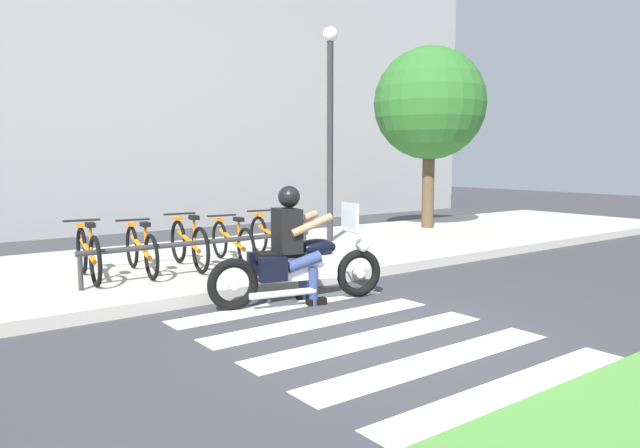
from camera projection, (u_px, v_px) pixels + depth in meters
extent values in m
plane|color=#38383D|center=(385.00, 335.00, 5.89)|extent=(48.00, 48.00, 0.00)
cube|color=#4C8C38|center=(634.00, 416.00, 3.97)|extent=(24.00, 1.10, 0.08)
cube|color=#B7B2A8|center=(194.00, 265.00, 9.36)|extent=(24.00, 4.40, 0.15)
cube|color=white|center=(513.00, 389.00, 4.51)|extent=(2.80, 0.40, 0.01)
cube|color=white|center=(434.00, 361.00, 5.14)|extent=(2.80, 0.40, 0.01)
cube|color=white|center=(372.00, 338.00, 5.78)|extent=(2.80, 0.40, 0.01)
cube|color=white|center=(322.00, 320.00, 6.41)|extent=(2.80, 0.40, 0.01)
cube|color=white|center=(282.00, 306.00, 7.05)|extent=(2.80, 0.40, 0.01)
torus|color=black|center=(359.00, 273.00, 7.49)|extent=(0.62, 0.24, 0.61)
cylinder|color=silver|center=(359.00, 273.00, 7.49)|extent=(0.13, 0.12, 0.11)
torus|color=black|center=(233.00, 284.00, 6.83)|extent=(0.62, 0.24, 0.61)
cylinder|color=silver|center=(233.00, 284.00, 6.83)|extent=(0.13, 0.12, 0.11)
cube|color=silver|center=(299.00, 267.00, 7.14)|extent=(0.94, 0.47, 0.28)
ellipsoid|color=black|center=(316.00, 248.00, 7.21)|extent=(0.57, 0.39, 0.22)
cube|color=black|center=(281.00, 256.00, 7.03)|extent=(0.61, 0.40, 0.10)
cube|color=black|center=(261.00, 263.00, 7.17)|extent=(0.34, 0.19, 0.28)
cube|color=black|center=(273.00, 269.00, 6.77)|extent=(0.34, 0.19, 0.28)
cylinder|color=silver|center=(347.00, 230.00, 7.36)|extent=(0.17, 0.61, 0.03)
sphere|color=white|center=(363.00, 245.00, 7.47)|extent=(0.18, 0.18, 0.18)
cube|color=silver|center=(350.00, 216.00, 7.35)|extent=(0.13, 0.40, 0.32)
cylinder|color=silver|center=(283.00, 293.00, 6.90)|extent=(0.81, 0.26, 0.08)
cube|color=black|center=(287.00, 230.00, 7.03)|extent=(0.34, 0.45, 0.52)
sphere|color=black|center=(289.00, 197.00, 7.00)|extent=(0.26, 0.26, 0.26)
cylinder|color=#9E7051|center=(298.00, 221.00, 7.31)|extent=(0.53, 0.20, 0.26)
cylinder|color=#9E7051|center=(312.00, 225.00, 6.91)|extent=(0.53, 0.20, 0.26)
cylinder|color=navy|center=(294.00, 258.00, 7.28)|extent=(0.46, 0.24, 0.24)
cylinder|color=navy|center=(303.00, 281.00, 7.36)|extent=(0.11, 0.11, 0.45)
cube|color=black|center=(306.00, 296.00, 7.40)|extent=(0.26, 0.15, 0.08)
cylinder|color=navy|center=(304.00, 262.00, 6.99)|extent=(0.46, 0.24, 0.24)
cylinder|color=navy|center=(313.00, 286.00, 7.07)|extent=(0.11, 0.11, 0.45)
cube|color=black|center=(316.00, 301.00, 7.10)|extent=(0.26, 0.15, 0.08)
torus|color=black|center=(82.00, 251.00, 8.17)|extent=(0.12, 0.65, 0.64)
torus|color=black|center=(95.00, 261.00, 7.34)|extent=(0.12, 0.65, 0.64)
cylinder|color=orange|center=(88.00, 251.00, 7.75)|extent=(0.15, 0.87, 0.24)
cylinder|color=orange|center=(91.00, 240.00, 7.52)|extent=(0.04, 0.04, 0.39)
cube|color=black|center=(90.00, 225.00, 7.50)|extent=(0.12, 0.21, 0.06)
cylinder|color=black|center=(82.00, 220.00, 8.04)|extent=(0.48, 0.08, 0.03)
cube|color=orange|center=(81.00, 225.00, 8.13)|extent=(0.11, 0.29, 0.04)
torus|color=black|center=(132.00, 247.00, 8.62)|extent=(0.11, 0.61, 0.61)
torus|color=black|center=(151.00, 257.00, 7.73)|extent=(0.11, 0.61, 0.61)
cylinder|color=orange|center=(141.00, 247.00, 8.17)|extent=(0.16, 0.93, 0.25)
cylinder|color=orange|center=(146.00, 238.00, 7.93)|extent=(0.04, 0.04, 0.37)
cube|color=black|center=(145.00, 224.00, 7.91)|extent=(0.12, 0.21, 0.06)
cylinder|color=black|center=(133.00, 220.00, 8.49)|extent=(0.48, 0.08, 0.03)
cube|color=orange|center=(131.00, 224.00, 8.58)|extent=(0.11, 0.29, 0.04)
torus|color=black|center=(178.00, 242.00, 9.02)|extent=(0.12, 0.65, 0.65)
torus|color=black|center=(201.00, 250.00, 8.18)|extent=(0.12, 0.65, 0.65)
cylinder|color=orange|center=(189.00, 241.00, 8.59)|extent=(0.15, 0.89, 0.24)
cylinder|color=orange|center=(194.00, 232.00, 8.36)|extent=(0.04, 0.04, 0.40)
cube|color=black|center=(194.00, 217.00, 8.34)|extent=(0.12, 0.21, 0.06)
cylinder|color=black|center=(180.00, 214.00, 8.89)|extent=(0.48, 0.08, 0.03)
cube|color=orange|center=(178.00, 218.00, 8.98)|extent=(0.11, 0.29, 0.04)
torus|color=black|center=(220.00, 239.00, 9.47)|extent=(0.11, 0.59, 0.59)
torus|color=black|center=(246.00, 248.00, 8.58)|extent=(0.11, 0.59, 0.59)
cylinder|color=orange|center=(232.00, 240.00, 9.02)|extent=(0.16, 0.93, 0.25)
cylinder|color=orange|center=(239.00, 232.00, 8.78)|extent=(0.04, 0.04, 0.36)
cube|color=black|center=(239.00, 219.00, 8.76)|extent=(0.12, 0.21, 0.06)
cylinder|color=black|center=(222.00, 215.00, 9.33)|extent=(0.48, 0.08, 0.03)
cube|color=orange|center=(219.00, 219.00, 9.43)|extent=(0.11, 0.29, 0.04)
torus|color=black|center=(259.00, 235.00, 9.86)|extent=(0.12, 0.63, 0.63)
torus|color=black|center=(286.00, 242.00, 9.03)|extent=(0.12, 0.63, 0.63)
cylinder|color=orange|center=(272.00, 235.00, 9.44)|extent=(0.15, 0.87, 0.24)
cylinder|color=orange|center=(278.00, 226.00, 9.21)|extent=(0.04, 0.04, 0.38)
cube|color=black|center=(278.00, 214.00, 9.19)|extent=(0.12, 0.21, 0.06)
cylinder|color=black|center=(261.00, 211.00, 9.73)|extent=(0.48, 0.08, 0.03)
cube|color=orange|center=(258.00, 215.00, 9.82)|extent=(0.11, 0.29, 0.04)
cylinder|color=#333338|center=(206.00, 242.00, 8.15)|extent=(3.43, 0.07, 0.07)
cylinder|color=#333338|center=(80.00, 272.00, 7.18)|extent=(0.06, 0.06, 0.45)
cylinder|color=#333338|center=(305.00, 247.00, 9.17)|extent=(0.06, 0.06, 0.45)
cylinder|color=#2D2D33|center=(330.00, 147.00, 11.27)|extent=(0.12, 0.12, 3.91)
sphere|color=white|center=(330.00, 34.00, 11.04)|extent=(0.28, 0.28, 0.28)
cylinder|color=brown|center=(428.00, 189.00, 13.57)|extent=(0.28, 0.28, 2.08)
sphere|color=#2D6B28|center=(430.00, 103.00, 13.36)|extent=(2.52, 2.52, 2.52)
cube|color=#9A9A9A|center=(82.00, 80.00, 13.50)|extent=(24.00, 1.20, 7.02)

